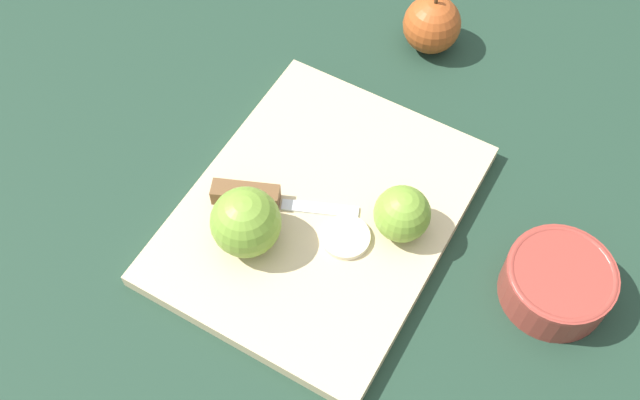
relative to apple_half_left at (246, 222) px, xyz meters
name	(u,v)px	position (x,y,z in m)	size (l,w,h in m)	color
ground_plane	(320,218)	(0.07, -0.06, -0.06)	(4.00, 4.00, 0.00)	#1E3828
cutting_board	(320,214)	(0.07, -0.06, -0.05)	(0.41, 0.34, 0.02)	#D1B789
apple_half_left	(246,222)	(0.00, 0.00, 0.00)	(0.08, 0.08, 0.08)	olive
apple_half_right	(402,214)	(0.08, -0.15, -0.01)	(0.06, 0.06, 0.06)	olive
knife	(252,196)	(0.05, 0.02, -0.03)	(0.06, 0.17, 0.02)	silver
apple_slice	(346,237)	(0.04, -0.10, -0.04)	(0.06, 0.06, 0.01)	beige
apple_whole	(432,25)	(0.38, -0.09, -0.02)	(0.08, 0.08, 0.09)	#AD4C1E
bowl	(558,282)	(0.08, -0.33, -0.03)	(0.12, 0.12, 0.05)	#99382D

